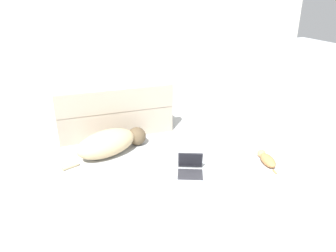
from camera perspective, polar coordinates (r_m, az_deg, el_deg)
ground_plane at (r=3.48m, az=17.44°, el=-19.09°), size 20.00×20.00×0.00m
wall_back at (r=5.95m, az=-4.66°, el=13.80°), size 7.01×0.06×2.58m
couch at (r=5.56m, az=-9.43°, el=1.98°), size 1.88×0.94×0.81m
dog at (r=4.82m, az=-10.03°, el=-2.87°), size 1.34×0.70×0.37m
cat at (r=4.76m, az=16.82°, el=-5.54°), size 0.24×0.53×0.12m
laptop_open at (r=4.37m, az=3.90°, el=-6.95°), size 0.43×0.43×0.26m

